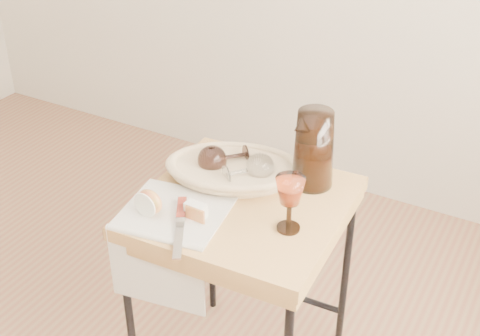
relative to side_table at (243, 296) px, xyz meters
The scene contains 10 objects.
side_table is the anchor object (origin of this frame).
tea_towel 0.41m from the side_table, 134.02° to the right, with size 0.28×0.25×0.01m, color white.
bread_basket 0.40m from the side_table, 133.02° to the left, with size 0.36×0.24×0.05m, color #9B8457, non-canonical shape.
goblet_lying_a 0.44m from the side_table, 137.56° to the left, with size 0.14×0.09×0.09m, color #39221C, non-canonical shape.
goblet_lying_b 0.42m from the side_table, 114.17° to the left, with size 0.14×0.09×0.09m, color white, non-canonical shape.
pitcher 0.52m from the side_table, 54.02° to the left, with size 0.16×0.24×0.27m, color black, non-canonical shape.
wine_goblet 0.47m from the side_table, 18.76° to the right, with size 0.08×0.08×0.16m, color white, non-canonical shape.
apple_half 0.48m from the side_table, 136.62° to the right, with size 0.08×0.04×0.07m, color red.
apple_wedge 0.41m from the side_table, 118.44° to the right, with size 0.06×0.03×0.04m, color white.
table_knife 0.43m from the side_table, 113.42° to the right, with size 0.25×0.03×0.02m, color silver, non-canonical shape.
Camera 1 is at (1.30, -0.79, 1.74)m, focal length 48.16 mm.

